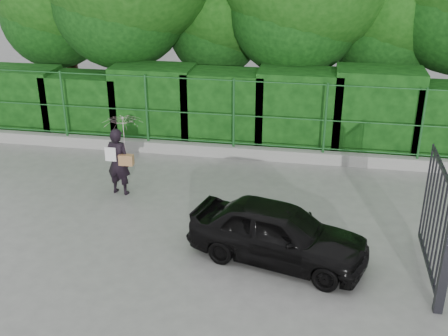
# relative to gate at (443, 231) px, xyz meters

# --- Properties ---
(ground) EXTENTS (80.00, 80.00, 0.00)m
(ground) POSITION_rel_gate_xyz_m (-4.60, 0.72, -1.19)
(ground) COLOR gray
(kerb) EXTENTS (14.00, 0.25, 0.30)m
(kerb) POSITION_rel_gate_xyz_m (-4.60, 5.22, -1.04)
(kerb) COLOR #9E9E99
(kerb) RESTS_ON ground
(fence) EXTENTS (14.13, 0.06, 1.80)m
(fence) POSITION_rel_gate_xyz_m (-4.38, 5.22, 0.01)
(fence) COLOR #1C5523
(fence) RESTS_ON kerb
(hedge) EXTENTS (14.20, 1.20, 2.26)m
(hedge) POSITION_rel_gate_xyz_m (-4.43, 6.22, -0.18)
(hedge) COLOR black
(hedge) RESTS_ON ground
(gate) EXTENTS (0.22, 2.33, 2.36)m
(gate) POSITION_rel_gate_xyz_m (0.00, 0.00, 0.00)
(gate) COLOR #222228
(gate) RESTS_ON ground
(woman) EXTENTS (0.90, 0.90, 1.83)m
(woman) POSITION_rel_gate_xyz_m (-6.29, 2.73, 0.01)
(woman) COLOR black
(woman) RESTS_ON ground
(car) EXTENTS (3.47, 2.10, 1.10)m
(car) POSITION_rel_gate_xyz_m (-2.64, 0.59, -0.63)
(car) COLOR black
(car) RESTS_ON ground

